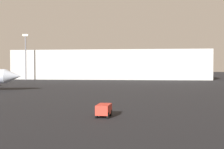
% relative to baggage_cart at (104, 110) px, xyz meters
% --- Properties ---
extents(baggage_cart, '(1.53, 2.49, 1.30)m').
position_rel_baggage_cart_xyz_m(baggage_cart, '(0.00, 0.00, 0.00)').
color(baggage_cart, red).
rests_on(baggage_cart, ground_plane).
extents(light_mast_left, '(2.40, 0.50, 18.50)m').
position_rel_baggage_cart_xyz_m(light_mast_left, '(-42.55, 76.90, 9.74)').
color(light_mast_left, slate).
rests_on(light_mast_left, ground_plane).
extents(terminal_building, '(83.40, 22.32, 12.47)m').
position_rel_baggage_cart_xyz_m(terminal_building, '(-9.75, 92.72, 5.47)').
color(terminal_building, '#B7B7B2').
rests_on(terminal_building, ground_plane).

